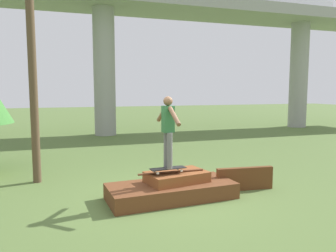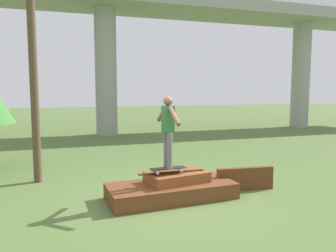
# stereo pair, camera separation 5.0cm
# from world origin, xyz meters

# --- Properties ---
(ground_plane) EXTENTS (80.00, 80.00, 0.00)m
(ground_plane) POSITION_xyz_m (0.00, 0.00, 0.00)
(ground_plane) COLOR #567038
(scrap_pile) EXTENTS (2.79, 1.30, 0.61)m
(scrap_pile) POSITION_xyz_m (0.03, 0.01, 0.22)
(scrap_pile) COLOR brown
(scrap_pile) RESTS_ON ground_plane
(scrap_plank_loose) EXTENTS (1.38, 0.27, 0.53)m
(scrap_plank_loose) POSITION_xyz_m (1.83, 0.05, 0.27)
(scrap_plank_loose) COLOR #5B3319
(scrap_plank_loose) RESTS_ON ground_plane
(skateboard) EXTENTS (0.79, 0.29, 0.09)m
(skateboard) POSITION_xyz_m (-0.09, -0.06, 0.68)
(skateboard) COLOR black
(skateboard) RESTS_ON scrap_pile
(skater) EXTENTS (0.24, 1.15, 1.51)m
(skater) POSITION_xyz_m (-0.09, -0.06, 1.56)
(skater) COLOR slate
(skater) RESTS_ON skateboard
(highway_overpass) EXTENTS (44.00, 3.46, 7.07)m
(highway_overpass) POSITION_xyz_m (0.00, 10.66, 6.05)
(highway_overpass) COLOR #9E9E99
(highway_overpass) RESTS_ON ground_plane
(car_on_overpass_mid) EXTENTS (4.57, 1.88, 1.43)m
(car_on_overpass_mid) POSITION_xyz_m (11.73, 11.16, 7.65)
(car_on_overpass_mid) COLOR silver
(car_on_overpass_mid) RESTS_ON highway_overpass
(utility_pole) EXTENTS (1.30, 0.20, 8.51)m
(utility_pole) POSITION_xyz_m (-2.83, 2.28, 4.38)
(utility_pole) COLOR brown
(utility_pole) RESTS_ON ground_plane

